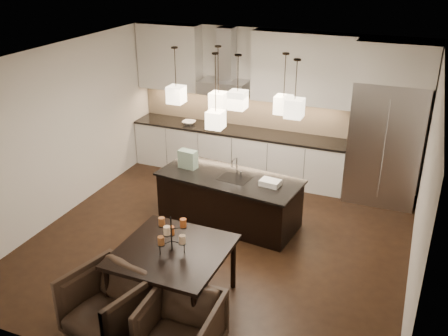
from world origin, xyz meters
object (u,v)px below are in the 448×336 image
at_px(island_body, 229,200).
at_px(dining_table, 174,276).
at_px(refrigerator, 386,143).
at_px(armchair_left, 108,305).
at_px(armchair_right, 181,329).

xyz_separation_m(island_body, dining_table, (0.10, -2.14, 0.00)).
xyz_separation_m(refrigerator, armchair_left, (-2.52, -4.68, -0.67)).
relative_size(refrigerator, dining_table, 1.65).
height_order(refrigerator, island_body, refrigerator).
bearing_deg(dining_table, armchair_right, -56.59).
bearing_deg(island_body, armchair_right, -71.57).
xyz_separation_m(armchair_left, armchair_right, (0.94, -0.01, -0.03)).
relative_size(refrigerator, island_body, 0.97).
xyz_separation_m(refrigerator, armchair_right, (-1.57, -4.70, -0.70)).
bearing_deg(refrigerator, island_body, -141.03).
distance_m(dining_table, armchair_right, 0.94).
height_order(refrigerator, armchair_right, refrigerator).
bearing_deg(refrigerator, armchair_right, -108.54).
height_order(refrigerator, dining_table, refrigerator).
bearing_deg(armchair_right, dining_table, 120.89).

